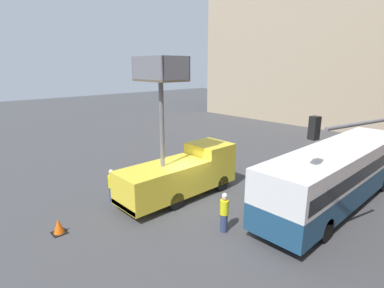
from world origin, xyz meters
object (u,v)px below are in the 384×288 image
traffic_light_pole (366,169)px  road_worker_near_truck (112,186)px  traffic_cone_near_truck (59,226)px  utility_truck (181,170)px  road_worker_directing (224,213)px  city_bus (338,171)px

traffic_light_pole → road_worker_near_truck: bearing=-161.9°
road_worker_near_truck → traffic_cone_near_truck: bearing=136.7°
utility_truck → road_worker_directing: bearing=-14.6°
utility_truck → road_worker_directing: size_ratio=4.11×
city_bus → road_worker_directing: 6.76m
utility_truck → traffic_cone_near_truck: bearing=-96.6°
road_worker_near_truck → road_worker_directing: bearing=-135.0°
utility_truck → traffic_light_pole: 9.12m
road_worker_directing → traffic_cone_near_truck: 7.22m
traffic_cone_near_truck → road_worker_directing: bearing=48.2°
utility_truck → road_worker_near_truck: 3.77m
city_bus → traffic_light_pole: bearing=-135.5°
traffic_light_pole → traffic_cone_near_truck: size_ratio=8.10×
city_bus → road_worker_near_truck: (-8.23, -8.42, -0.93)m
road_worker_directing → traffic_cone_near_truck: road_worker_directing is taller
road_worker_directing → traffic_light_pole: bearing=-48.1°
city_bus → road_worker_directing: bearing=177.5°
traffic_light_pole → traffic_cone_near_truck: bearing=-144.6°
traffic_light_pole → road_worker_directing: traffic_light_pole is taller
traffic_light_pole → road_worker_near_truck: 11.73m
utility_truck → city_bus: utility_truck is taller
road_worker_near_truck → utility_truck: bearing=-96.4°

